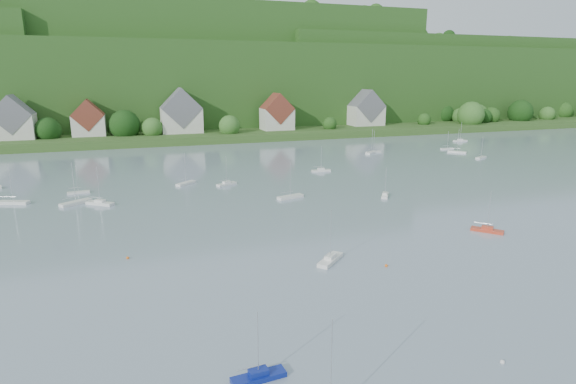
{
  "coord_description": "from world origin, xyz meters",
  "views": [
    {
      "loc": [
        -15.21,
        -5.82,
        25.29
      ],
      "look_at": [
        12.28,
        75.0,
        4.0
      ],
      "focal_mm": 28.98,
      "sensor_mm": 36.0,
      "label": 1
    }
  ],
  "objects": [
    {
      "name": "far_shore_strip",
      "position": [
        0.0,
        200.0,
        1.5
      ],
      "size": [
        600.0,
        60.0,
        3.0
      ],
      "primitive_type": "cube",
      "color": "#32531F",
      "rests_on": "ground"
    },
    {
      "name": "forested_ridge",
      "position": [
        0.39,
        268.57,
        22.89
      ],
      "size": [
        620.0,
        181.22,
        69.89
      ],
      "color": "#164415",
      "rests_on": "ground"
    },
    {
      "name": "village_building_0",
      "position": [
        -55.0,
        187.0,
        9.51
      ],
      "size": [
        14.0,
        10.4,
        16.0
      ],
      "color": "beige",
      "rests_on": "far_shore_strip"
    },
    {
      "name": "village_building_1",
      "position": [
        -30.0,
        189.0,
        8.75
      ],
      "size": [
        12.0,
        9.36,
        14.0
      ],
      "color": "beige",
      "rests_on": "far_shore_strip"
    },
    {
      "name": "village_building_2",
      "position": [
        5.0,
        188.0,
        10.27
      ],
      "size": [
        16.0,
        11.44,
        18.0
      ],
      "color": "beige",
      "rests_on": "far_shore_strip"
    },
    {
      "name": "village_building_3",
      "position": [
        45.0,
        186.0,
        9.43
      ],
      "size": [
        13.0,
        10.4,
        15.5
      ],
      "color": "beige",
      "rests_on": "far_shore_strip"
    },
    {
      "name": "village_building_4",
      "position": [
        90.0,
        190.0,
        9.59
      ],
      "size": [
        15.0,
        10.4,
        16.5
      ],
      "color": "beige",
      "rests_on": "far_shore_strip"
    },
    {
      "name": "near_sailboat_1",
      "position": [
        -6.41,
        27.92,
        0.39
      ],
      "size": [
        4.87,
        1.75,
        6.45
      ],
      "rotation": [
        0.0,
        0.0,
        0.09
      ],
      "color": "navy",
      "rests_on": "ground"
    },
    {
      "name": "near_sailboat_3",
      "position": [
        10.02,
        49.92,
        0.42
      ],
      "size": [
        5.22,
        4.97,
        7.6
      ],
      "rotation": [
        0.0,
        0.0,
        0.74
      ],
      "color": "white",
      "rests_on": "ground"
    },
    {
      "name": "near_sailboat_5",
      "position": [
        40.11,
        53.28,
        0.4
      ],
      "size": [
        4.46,
        4.8,
        6.92
      ],
      "rotation": [
        0.0,
        0.0,
        -0.85
      ],
      "color": "#BE3820",
      "rests_on": "ground"
    },
    {
      "name": "mooring_buoy_1",
      "position": [
        15.16,
        23.04,
        0.0
      ],
      "size": [
        0.43,
        0.43,
        0.43
      ],
      "primitive_type": "sphere",
      "color": "silver",
      "rests_on": "ground"
    },
    {
      "name": "mooring_buoy_2",
      "position": [
        16.6,
        45.91,
        0.0
      ],
      "size": [
        0.42,
        0.42,
        0.42
      ],
      "primitive_type": "sphere",
      "color": "orange",
      "rests_on": "ground"
    },
    {
      "name": "mooring_buoy_3",
      "position": [
        -16.94,
        60.27,
        0.0
      ],
      "size": [
        0.43,
        0.43,
        0.43
      ],
      "primitive_type": "sphere",
      "color": "orange",
      "rests_on": "ground"
    },
    {
      "name": "far_sailboat_cluster",
      "position": [
        4.88,
        114.61,
        0.37
      ],
      "size": [
        203.59,
        70.74,
        8.71
      ],
      "color": "white",
      "rests_on": "ground"
    }
  ]
}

